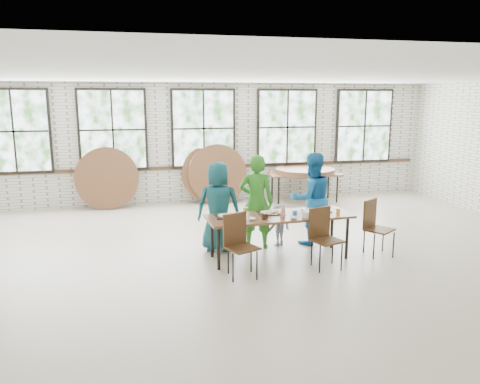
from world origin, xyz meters
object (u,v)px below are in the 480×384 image
(chair_near_left, at_px, (238,240))
(storage_table, at_px, (305,175))
(dining_table, at_px, (279,218))
(chair_near_right, at_px, (323,233))

(chair_near_left, xyz_separation_m, storage_table, (2.78, 4.53, 0.13))
(dining_table, height_order, storage_table, same)
(dining_table, bearing_deg, chair_near_left, -147.46)
(storage_table, bearing_deg, chair_near_right, -102.30)
(chair_near_left, relative_size, storage_table, 0.51)
(storage_table, bearing_deg, dining_table, -111.25)
(chair_near_right, bearing_deg, storage_table, 55.03)
(dining_table, bearing_deg, storage_table, 60.94)
(chair_near_right, bearing_deg, chair_near_left, 164.72)
(dining_table, height_order, chair_near_right, chair_near_right)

